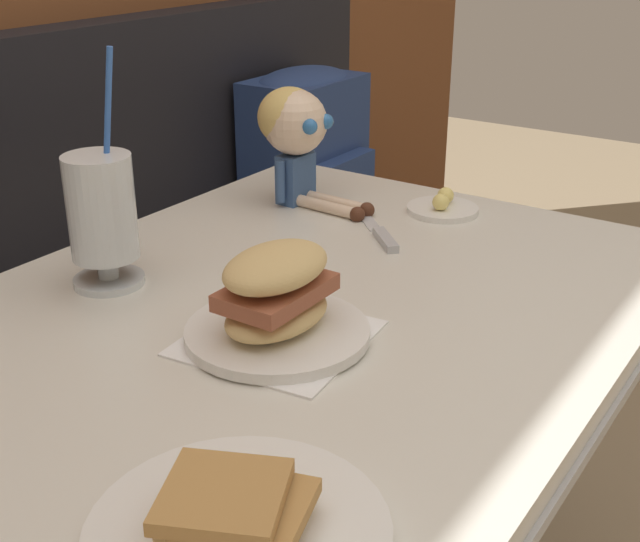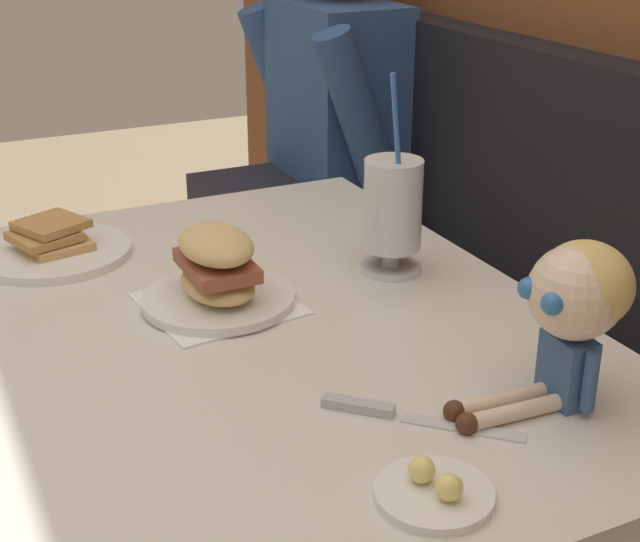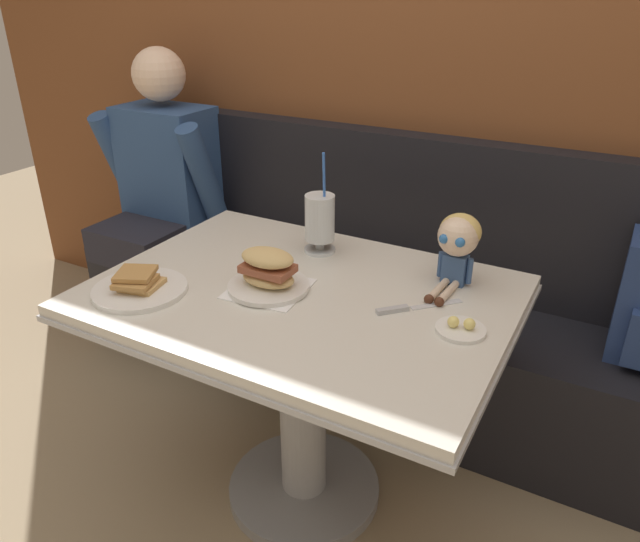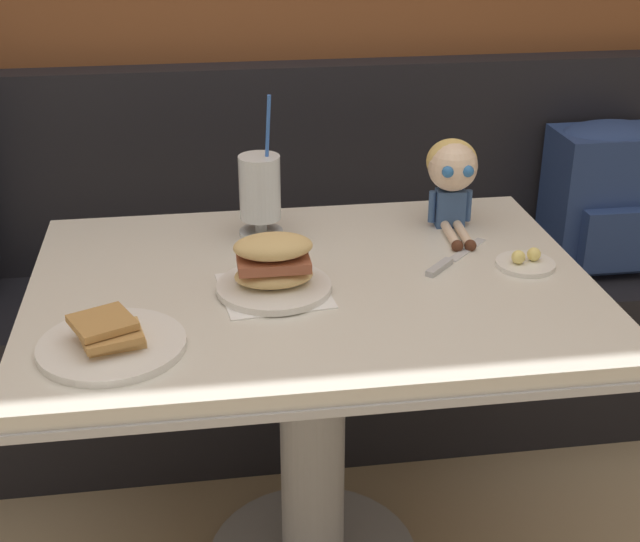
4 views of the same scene
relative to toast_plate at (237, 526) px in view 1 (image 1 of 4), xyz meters
name	(u,v)px [view 1 (image 1 of 4)]	position (x,y,z in m)	size (l,w,h in m)	color
booth_bench	(21,423)	(0.37, 0.85, -0.43)	(2.60, 0.48, 1.00)	black
diner_table	(292,435)	(0.37, 0.22, -0.21)	(1.11, 0.81, 0.74)	silver
toast_plate	(237,526)	(0.00, 0.00, 0.00)	(0.25, 0.25, 0.06)	white
milkshake_glass	(102,213)	(0.29, 0.46, 0.09)	(0.10, 0.10, 0.32)	silver
sandwich_plate	(277,304)	(0.29, 0.18, 0.03)	(0.22, 0.22, 0.12)	white
butter_saucer	(443,207)	(0.81, 0.22, -0.01)	(0.12, 0.12, 0.04)	white
butter_knife	(379,233)	(0.66, 0.25, -0.01)	(0.18, 0.18, 0.01)	silver
seated_doll	(295,129)	(0.72, 0.46, 0.11)	(0.12, 0.22, 0.20)	#385689
backpack	(307,147)	(1.27, 0.82, -0.10)	(0.30, 0.25, 0.41)	navy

